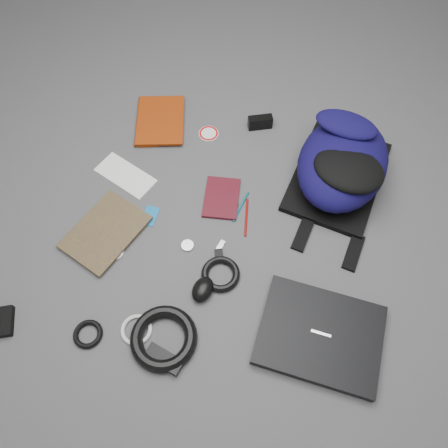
% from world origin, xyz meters
% --- Properties ---
extents(ground, '(4.00, 4.00, 0.00)m').
position_xyz_m(ground, '(0.00, 0.00, 0.00)').
color(ground, '#4F4F51').
rests_on(ground, ground).
extents(backpack, '(0.41, 0.54, 0.20)m').
position_xyz_m(backpack, '(0.37, 0.30, 0.10)').
color(backpack, black).
rests_on(backpack, ground).
extents(laptop, '(0.39, 0.31, 0.04)m').
position_xyz_m(laptop, '(0.38, -0.31, 0.02)').
color(laptop, black).
rests_on(laptop, ground).
extents(textbook_red, '(0.25, 0.30, 0.03)m').
position_xyz_m(textbook_red, '(-0.46, 0.39, 0.01)').
color(textbook_red, maroon).
rests_on(textbook_red, ground).
extents(comic_book, '(0.29, 0.33, 0.02)m').
position_xyz_m(comic_book, '(-0.49, -0.08, 0.01)').
color(comic_book, '#A1810B').
rests_on(comic_book, ground).
extents(envelope, '(0.25, 0.19, 0.00)m').
position_xyz_m(envelope, '(-0.42, 0.13, 0.00)').
color(envelope, white).
rests_on(envelope, ground).
extents(dvd_case, '(0.14, 0.19, 0.01)m').
position_xyz_m(dvd_case, '(-0.04, 0.11, 0.01)').
color(dvd_case, '#3E0C13').
rests_on(dvd_case, ground).
extents(compact_camera, '(0.10, 0.07, 0.05)m').
position_xyz_m(compact_camera, '(0.04, 0.48, 0.03)').
color(compact_camera, black).
rests_on(compact_camera, ground).
extents(sticker_disc, '(0.08, 0.08, 0.00)m').
position_xyz_m(sticker_disc, '(-0.16, 0.40, 0.00)').
color(sticker_disc, white).
rests_on(sticker_disc, ground).
extents(pen_teal, '(0.03, 0.13, 0.01)m').
position_xyz_m(pen_teal, '(0.04, 0.09, 0.00)').
color(pen_teal, '#0B5966').
rests_on(pen_teal, ground).
extents(pen_red, '(0.03, 0.15, 0.01)m').
position_xyz_m(pen_red, '(0.07, 0.05, 0.00)').
color(pen_red, maroon).
rests_on(pen_red, ground).
extents(id_badge, '(0.05, 0.08, 0.00)m').
position_xyz_m(id_badge, '(-0.27, -0.02, 0.00)').
color(id_badge, '#1770B1').
rests_on(id_badge, ground).
extents(usb_black, '(0.02, 0.06, 0.01)m').
position_xyz_m(usb_black, '(0.02, 0.07, 0.01)').
color(usb_black, black).
rests_on(usb_black, ground).
extents(usb_silver, '(0.03, 0.05, 0.01)m').
position_xyz_m(usb_silver, '(0.01, -0.08, 0.00)').
color(usb_silver, '#B4B4B6').
rests_on(usb_silver, ground).
extents(key_fob, '(0.04, 0.05, 0.01)m').
position_xyz_m(key_fob, '(0.01, -0.12, 0.01)').
color(key_fob, black).
rests_on(key_fob, ground).
extents(mouse, '(0.08, 0.10, 0.05)m').
position_xyz_m(mouse, '(-0.01, -0.25, 0.02)').
color(mouse, black).
rests_on(mouse, ground).
extents(headphone_left, '(0.06, 0.06, 0.01)m').
position_xyz_m(headphone_left, '(-0.33, -0.19, 0.01)').
color(headphone_left, silver).
rests_on(headphone_left, ground).
extents(headphone_right, '(0.05, 0.05, 0.01)m').
position_xyz_m(headphone_right, '(-0.11, -0.10, 0.01)').
color(headphone_right, '#BDBEC0').
rests_on(headphone_right, ground).
extents(cable_coil, '(0.15, 0.15, 0.03)m').
position_xyz_m(cable_coil, '(0.03, -0.18, 0.01)').
color(cable_coil, black).
rests_on(cable_coil, ground).
extents(power_brick, '(0.13, 0.08, 0.03)m').
position_xyz_m(power_brick, '(-0.07, -0.49, 0.01)').
color(power_brick, black).
rests_on(power_brick, ground).
extents(power_cord_coil, '(0.26, 0.26, 0.04)m').
position_xyz_m(power_cord_coil, '(-0.09, -0.43, 0.02)').
color(power_cord_coil, black).
rests_on(power_cord_coil, ground).
extents(earbud_coil, '(0.11, 0.11, 0.02)m').
position_xyz_m(earbud_coil, '(-0.32, -0.47, 0.01)').
color(earbud_coil, black).
rests_on(earbud_coil, ground).
extents(white_cable_coil, '(0.13, 0.13, 0.01)m').
position_xyz_m(white_cable_coil, '(-0.18, -0.42, 0.01)').
color(white_cable_coil, silver).
rests_on(white_cable_coil, ground).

